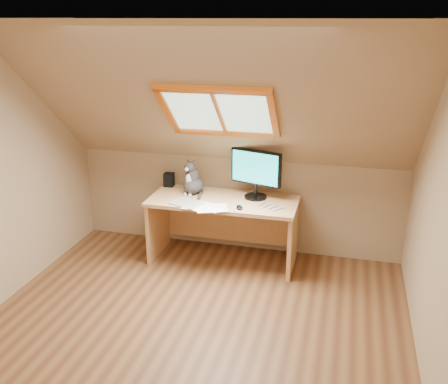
% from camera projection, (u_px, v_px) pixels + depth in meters
% --- Properties ---
extents(ground, '(3.50, 3.50, 0.00)m').
position_uv_depth(ground, '(186.00, 338.00, 3.96)').
color(ground, brown).
rests_on(ground, ground).
extents(room_shell, '(3.52, 3.52, 2.41)m').
position_uv_depth(room_shell, '(177.00, 169.00, 3.40)').
color(room_shell, tan).
rests_on(room_shell, ground).
extents(desk, '(1.49, 0.65, 0.68)m').
position_uv_depth(desk, '(225.00, 216.00, 5.14)').
color(desk, '#E2AA6B').
rests_on(desk, ground).
extents(monitor, '(0.53, 0.23, 0.50)m').
position_uv_depth(monitor, '(256.00, 171.00, 4.94)').
color(monitor, black).
rests_on(monitor, desk).
extents(cat, '(0.28, 0.31, 0.38)m').
position_uv_depth(cat, '(193.00, 181.00, 5.12)').
color(cat, '#3A3533').
rests_on(cat, desk).
extents(desk_speaker, '(0.11, 0.11, 0.15)m').
position_uv_depth(desk_speaker, '(169.00, 180.00, 5.37)').
color(desk_speaker, black).
rests_on(desk_speaker, desk).
extents(graphics_tablet, '(0.35, 0.30, 0.01)m').
position_uv_depth(graphics_tablet, '(187.00, 203.00, 4.87)').
color(graphics_tablet, '#B2B2B7').
rests_on(graphics_tablet, desk).
extents(mouse, '(0.09, 0.12, 0.03)m').
position_uv_depth(mouse, '(239.00, 207.00, 4.75)').
color(mouse, black).
rests_on(mouse, desk).
extents(papers, '(0.35, 0.30, 0.01)m').
position_uv_depth(papers, '(206.00, 207.00, 4.79)').
color(papers, white).
rests_on(papers, desk).
extents(cables, '(0.51, 0.26, 0.01)m').
position_uv_depth(cables, '(261.00, 206.00, 4.80)').
color(cables, silver).
rests_on(cables, desk).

